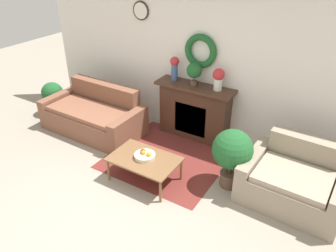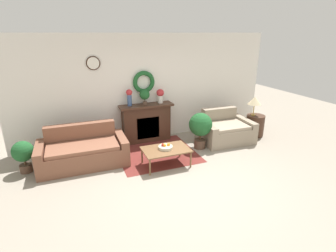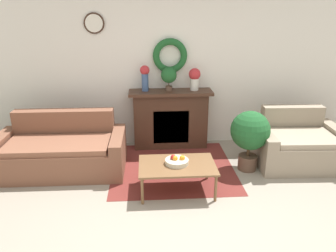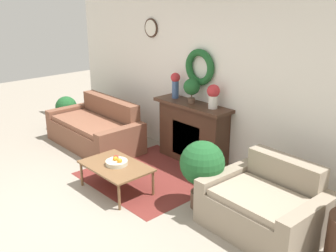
% 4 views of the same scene
% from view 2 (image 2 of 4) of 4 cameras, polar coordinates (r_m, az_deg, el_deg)
% --- Properties ---
extents(ground_plane, '(16.00, 16.00, 0.00)m').
position_cam_2_polar(ground_plane, '(5.01, 5.34, -12.98)').
color(ground_plane, gray).
extents(floor_rug, '(1.80, 1.74, 0.01)m').
position_cam_2_polar(floor_rug, '(6.27, -2.62, -5.82)').
color(floor_rug, maroon).
rests_on(floor_rug, ground_plane).
extents(wall_back, '(6.80, 0.17, 2.70)m').
position_cam_2_polar(wall_back, '(6.82, -4.45, 8.25)').
color(wall_back, white).
rests_on(wall_back, ground_plane).
extents(fireplace, '(1.37, 0.41, 0.99)m').
position_cam_2_polar(fireplace, '(6.82, -4.73, 0.77)').
color(fireplace, '#42281C').
rests_on(fireplace, ground_plane).
extents(couch_left, '(1.84, 0.96, 0.82)m').
position_cam_2_polar(couch_left, '(5.95, -18.00, -5.25)').
color(couch_left, brown).
rests_on(couch_left, ground_plane).
extents(loveseat_right, '(1.34, 1.03, 0.80)m').
position_cam_2_polar(loveseat_right, '(7.01, 12.26, -0.90)').
color(loveseat_right, gray).
rests_on(loveseat_right, ground_plane).
extents(coffee_table, '(0.98, 0.64, 0.38)m').
position_cam_2_polar(coffee_table, '(5.56, -0.45, -5.32)').
color(coffee_table, brown).
rests_on(coffee_table, ground_plane).
extents(fruit_bowl, '(0.30, 0.30, 0.12)m').
position_cam_2_polar(fruit_bowl, '(5.55, -0.55, -4.58)').
color(fruit_bowl, beige).
rests_on(fruit_bowl, coffee_table).
extents(side_table_by_loveseat, '(0.49, 0.49, 0.58)m').
position_cam_2_polar(side_table_by_loveseat, '(7.60, 18.39, 0.13)').
color(side_table_by_loveseat, '#42281C').
rests_on(side_table_by_loveseat, ground_plane).
extents(table_lamp, '(0.36, 0.36, 0.51)m').
position_cam_2_polar(table_lamp, '(7.41, 18.36, 5.24)').
color(table_lamp, '#B28E42').
rests_on(table_lamp, side_table_by_loveseat).
extents(vase_on_mantel_left, '(0.15, 0.15, 0.42)m').
position_cam_2_polar(vase_on_mantel_left, '(6.53, -8.42, 6.42)').
color(vase_on_mantel_left, '#3D5684').
rests_on(vase_on_mantel_left, fireplace).
extents(vase_on_mantel_right, '(0.19, 0.19, 0.36)m').
position_cam_2_polar(vase_on_mantel_right, '(6.76, -1.70, 6.77)').
color(vase_on_mantel_right, silver).
rests_on(vase_on_mantel_right, fireplace).
extents(potted_plant_on_mantel, '(0.26, 0.26, 0.39)m').
position_cam_2_polar(potted_plant_on_mantel, '(6.60, -5.12, 6.73)').
color(potted_plant_on_mantel, brown).
rests_on(potted_plant_on_mantel, fireplace).
extents(potted_plant_floor_by_couch, '(0.42, 0.42, 0.67)m').
position_cam_2_polar(potted_plant_floor_by_couch, '(6.02, -29.01, -5.21)').
color(potted_plant_floor_by_couch, brown).
rests_on(potted_plant_floor_by_couch, ground_plane).
extents(potted_plant_floor_by_loveseat, '(0.57, 0.57, 0.90)m').
position_cam_2_polar(potted_plant_floor_by_loveseat, '(6.36, 7.08, -0.04)').
color(potted_plant_floor_by_loveseat, brown).
rests_on(potted_plant_floor_by_loveseat, ground_plane).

